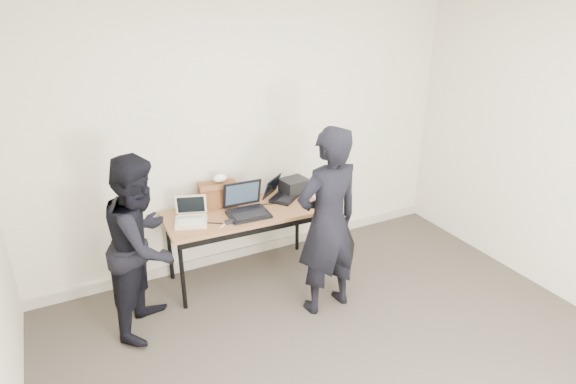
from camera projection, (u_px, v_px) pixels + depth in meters
room at (394, 228)px, 2.89m from camera, size 4.60×4.60×2.80m
desk at (245, 217)px, 4.58m from camera, size 1.52×0.71×0.72m
laptop_beige at (191, 218)px, 4.34m from camera, size 0.36×0.35×0.23m
laptop_center at (246, 207)px, 4.51m from camera, size 0.39×0.38×0.29m
laptop_right at (280, 194)px, 4.82m from camera, size 0.40×0.40×0.22m
leather_satchel at (218, 194)px, 4.62m from camera, size 0.38×0.22×0.25m
tissue at (220, 178)px, 4.58m from camera, size 0.15×0.12×0.08m
equipment_box at (294, 186)px, 4.95m from camera, size 0.29×0.25×0.15m
power_brick at (229, 222)px, 4.33m from camera, size 0.08×0.06×0.03m
cables at (249, 210)px, 4.59m from camera, size 1.14×0.50×0.01m
person_typist at (328, 222)px, 4.07m from camera, size 0.65×0.46×1.69m
person_observer at (143, 245)px, 3.88m from camera, size 0.89×0.94×1.54m
baseboard at (254, 249)px, 5.24m from camera, size 4.50×0.03×0.10m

